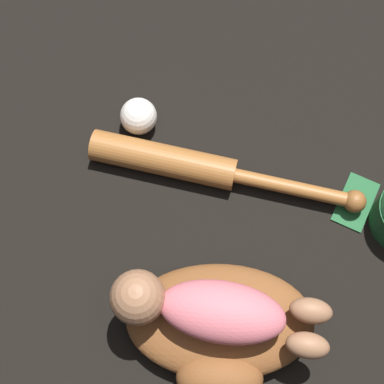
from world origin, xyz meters
name	(u,v)px	position (x,y,z in m)	size (l,w,h in m)	color
ground_plane	(248,334)	(0.00, 0.00, 0.00)	(6.00, 6.00, 0.00)	black
baseball_glove	(220,330)	(0.05, 0.00, 0.04)	(0.33, 0.25, 0.09)	brown
baby_figure	(207,309)	(0.08, -0.02, 0.13)	(0.38, 0.14, 0.09)	#D16670
baseball_bat	(192,166)	(0.11, -0.32, 0.03)	(0.54, 0.16, 0.06)	#9E602D
baseball	(139,116)	(0.22, -0.42, 0.04)	(0.07, 0.07, 0.07)	white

